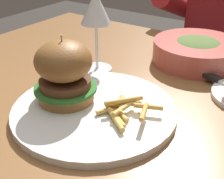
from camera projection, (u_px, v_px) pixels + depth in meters
name	position (u px, v px, depth m)	size (l,w,h in m)	color
dining_table	(140.00, 127.00, 0.73)	(1.12, 0.79, 0.74)	brown
main_plate	(94.00, 110.00, 0.59)	(0.31, 0.31, 0.01)	white
burger_sandwich	(64.00, 71.00, 0.59)	(0.12, 0.12, 0.13)	#9E6B38
fries_pile	(123.00, 109.00, 0.56)	(0.10, 0.10, 0.03)	#EABC5B
wine_glass	(96.00, 11.00, 0.70)	(0.07, 0.07, 0.19)	silver
soup_bowl	(197.00, 51.00, 0.80)	(0.22, 0.22, 0.06)	#B24C42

